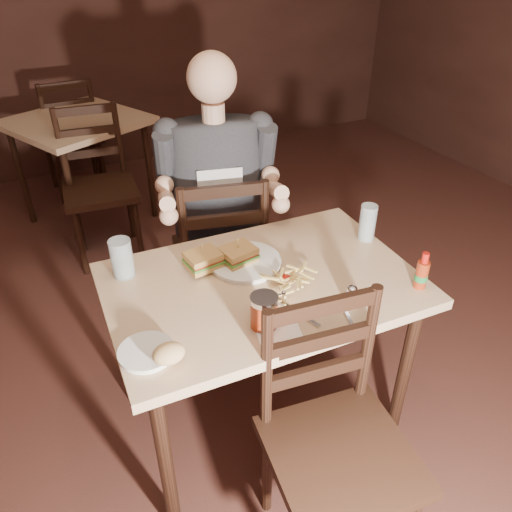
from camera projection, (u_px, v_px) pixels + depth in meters
name	position (u px, v px, depth m)	size (l,w,h in m)	color
room_shell	(321.00, 138.00, 1.28)	(7.00, 7.00, 7.00)	#321713
main_table	(262.00, 300.00, 1.87)	(1.16, 0.80, 0.77)	tan
bg_table	(78.00, 132.00, 3.43)	(1.06, 1.06, 0.77)	tan
chair_far	(220.00, 255.00, 2.50)	(0.44, 0.49, 0.96)	black
chair_near	(341.00, 455.00, 1.56)	(0.44, 0.48, 0.95)	black
bg_chair_far	(70.00, 136.00, 3.95)	(0.43, 0.47, 0.94)	black
bg_chair_near	(100.00, 190.00, 3.13)	(0.44, 0.48, 0.95)	black
diner	(217.00, 167.00, 2.19)	(0.55, 0.43, 0.95)	#313236
dinner_plate	(246.00, 263.00, 1.91)	(0.27, 0.27, 0.02)	white
sandwich_left	(203.00, 255.00, 1.85)	(0.12, 0.10, 0.10)	tan
sandwich_right	(238.00, 250.00, 1.88)	(0.13, 0.10, 0.10)	tan
fries_pile	(292.00, 278.00, 1.78)	(0.25, 0.17, 0.04)	#EFCD6F
ketchup_dollop	(285.00, 277.00, 1.81)	(0.04, 0.04, 0.01)	maroon
glass_left	(122.00, 258.00, 1.82)	(0.08, 0.08, 0.15)	silver
glass_right	(368.00, 223.00, 2.03)	(0.07, 0.07, 0.15)	silver
hot_sauce	(423.00, 270.00, 1.76)	(0.04, 0.04, 0.14)	maroon
salt_shaker	(352.00, 296.00, 1.70)	(0.04, 0.04, 0.07)	white
syrup_dispenser	(264.00, 311.00, 1.59)	(0.09, 0.09, 0.12)	maroon
napkin	(277.00, 328.00, 1.61)	(0.14, 0.13, 0.00)	white
knife	(296.00, 312.00, 1.67)	(0.01, 0.20, 0.00)	silver
fork	(349.00, 318.00, 1.64)	(0.01, 0.16, 0.00)	silver
side_plate	(147.00, 353.00, 1.51)	(0.17, 0.17, 0.01)	white
bread_roll	(169.00, 353.00, 1.46)	(0.10, 0.08, 0.06)	tan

